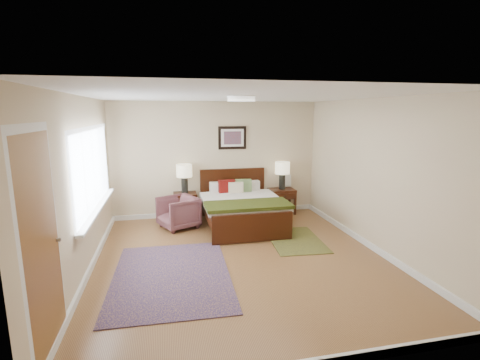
{
  "coord_description": "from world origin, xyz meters",
  "views": [
    {
      "loc": [
        -1.11,
        -5.02,
        2.27
      ],
      "look_at": [
        0.22,
        1.08,
        1.05
      ],
      "focal_mm": 26.0,
      "sensor_mm": 36.0,
      "label": 1
    }
  ],
  "objects": [
    {
      "name": "window",
      "position": [
        -2.2,
        0.7,
        1.38
      ],
      "size": [
        0.11,
        2.72,
        1.32
      ],
      "color": "silver",
      "rests_on": "left_wall"
    },
    {
      "name": "floor",
      "position": [
        0.0,
        0.0,
        0.0
      ],
      "size": [
        5.0,
        5.0,
        0.0
      ],
      "primitive_type": "plane",
      "color": "brown",
      "rests_on": "ground"
    },
    {
      "name": "front_wall",
      "position": [
        0.0,
        -2.5,
        1.25
      ],
      "size": [
        4.5,
        0.04,
        2.5
      ],
      "primitive_type": "cube",
      "color": "beige",
      "rests_on": "ground"
    },
    {
      "name": "lamp_right",
      "position": [
        1.45,
        2.27,
        0.99
      ],
      "size": [
        0.33,
        0.33,
        0.61
      ],
      "color": "black",
      "rests_on": "nightstand_right"
    },
    {
      "name": "door",
      "position": [
        -2.23,
        -1.75,
        1.07
      ],
      "size": [
        0.06,
        1.0,
        2.18
      ],
      "color": "silver",
      "rests_on": "ground"
    },
    {
      "name": "ceiling",
      "position": [
        0.0,
        0.0,
        2.5
      ],
      "size": [
        4.5,
        5.0,
        0.02
      ],
      "primitive_type": "cube",
      "color": "white",
      "rests_on": "back_wall"
    },
    {
      "name": "nightstand_right",
      "position": [
        1.45,
        2.26,
        0.35
      ],
      "size": [
        0.57,
        0.42,
        0.56
      ],
      "color": "#361808",
      "rests_on": "ground"
    },
    {
      "name": "nightstand_left",
      "position": [
        -0.73,
        2.25,
        0.45
      ],
      "size": [
        0.48,
        0.44,
        0.58
      ],
      "color": "#361808",
      "rests_on": "ground"
    },
    {
      "name": "back_wall",
      "position": [
        0.0,
        2.5,
        1.25
      ],
      "size": [
        4.5,
        0.04,
        2.5
      ],
      "primitive_type": "cube",
      "color": "beige",
      "rests_on": "ground"
    },
    {
      "name": "rug_persian",
      "position": [
        -1.09,
        -0.37,
        0.01
      ],
      "size": [
        1.68,
        2.33,
        0.01
      ],
      "primitive_type": "cube",
      "rotation": [
        0.0,
        0.0,
        -0.03
      ],
      "color": "#0E0D44",
      "rests_on": "ground"
    },
    {
      "name": "rug_navy",
      "position": [
        1.12,
        0.56,
        0.01
      ],
      "size": [
        0.99,
        1.41,
        0.01
      ],
      "primitive_type": "cube",
      "rotation": [
        0.0,
        0.0,
        -0.07
      ],
      "color": "black",
      "rests_on": "ground"
    },
    {
      "name": "left_wall",
      "position": [
        -2.25,
        0.0,
        1.25
      ],
      "size": [
        0.04,
        5.0,
        2.5
      ],
      "primitive_type": "cube",
      "color": "beige",
      "rests_on": "ground"
    },
    {
      "name": "lamp_left",
      "position": [
        -0.73,
        2.27,
        1.0
      ],
      "size": [
        0.33,
        0.33,
        0.61
      ],
      "color": "black",
      "rests_on": "nightstand_left"
    },
    {
      "name": "right_wall",
      "position": [
        2.25,
        0.0,
        1.25
      ],
      "size": [
        0.04,
        5.0,
        2.5
      ],
      "primitive_type": "cube",
      "color": "beige",
      "rests_on": "ground"
    },
    {
      "name": "armchair",
      "position": [
        -0.9,
        1.73,
        0.32
      ],
      "size": [
        0.91,
        0.9,
        0.63
      ],
      "primitive_type": "imported",
      "rotation": [
        0.0,
        0.0,
        -1.14
      ],
      "color": "brown",
      "rests_on": "ground"
    },
    {
      "name": "ceil_fixture",
      "position": [
        0.0,
        0.0,
        2.47
      ],
      "size": [
        0.44,
        0.44,
        0.08
      ],
      "color": "white",
      "rests_on": "ceiling"
    },
    {
      "name": "wall_art",
      "position": [
        0.35,
        2.47,
        1.72
      ],
      "size": [
        0.62,
        0.05,
        0.5
      ],
      "color": "black",
      "rests_on": "back_wall"
    },
    {
      "name": "bed",
      "position": [
        0.35,
        1.57,
        0.47
      ],
      "size": [
        1.58,
        1.89,
        1.02
      ],
      "color": "#361808",
      "rests_on": "ground"
    }
  ]
}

